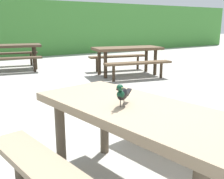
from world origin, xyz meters
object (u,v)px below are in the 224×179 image
picnic_table_mid_right (127,54)px  bird_grackle (122,94)px  picnic_table_mid_left (10,51)px  picnic_table_foreground (137,129)px

picnic_table_mid_right → bird_grackle: bearing=-125.9°
picnic_table_mid_left → picnic_table_mid_right: same height
bird_grackle → picnic_table_mid_left: bird_grackle is taller
picnic_table_foreground → bird_grackle: size_ratio=7.98×
picnic_table_foreground → picnic_table_mid_left: size_ratio=0.98×
picnic_table_foreground → bird_grackle: bearing=151.2°
picnic_table_mid_right → picnic_table_foreground: bearing=-124.6°
bird_grackle → picnic_table_mid_right: size_ratio=0.12×
bird_grackle → picnic_table_mid_left: (0.55, 6.74, -0.29)m
picnic_table_mid_right → picnic_table_mid_left: bearing=134.2°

